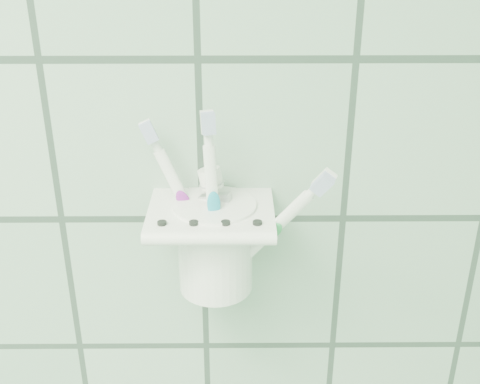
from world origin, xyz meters
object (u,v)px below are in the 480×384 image
object	(u,v)px
toothbrush_pink	(220,198)
holder_bracket	(211,215)
toothbrush_blue	(217,208)
cup	(215,243)
toothbrush_orange	(225,196)
toothpaste_tube	(233,220)

from	to	relation	value
toothbrush_pink	holder_bracket	bearing A→B (deg)	-139.57
holder_bracket	toothbrush_blue	size ratio (longest dim) A/B	0.67
cup	toothbrush_orange	bearing A→B (deg)	35.75
toothbrush_blue	toothbrush_pink	bearing A→B (deg)	71.61
toothpaste_tube	toothbrush_blue	bearing A→B (deg)	-113.86
cup	toothpaste_tube	bearing A→B (deg)	-2.12
cup	toothbrush_blue	bearing A→B (deg)	-80.32
toothbrush_blue	toothbrush_orange	distance (m)	0.03
holder_bracket	toothbrush_pink	world-z (taller)	toothbrush_pink
toothbrush_pink	toothbrush_blue	xyz separation A→B (m)	(-0.00, -0.03, 0.00)
toothbrush_orange	toothpaste_tube	distance (m)	0.03
toothbrush_pink	toothbrush_orange	xyz separation A→B (m)	(0.01, 0.00, 0.00)
holder_bracket	cup	world-z (taller)	same
cup	toothbrush_pink	world-z (taller)	toothbrush_pink
holder_bracket	toothpaste_tube	xyz separation A→B (m)	(0.02, 0.00, -0.01)
holder_bracket	toothpaste_tube	distance (m)	0.02
cup	toothbrush_pink	xyz separation A→B (m)	(0.01, 0.01, 0.05)
holder_bracket	toothpaste_tube	size ratio (longest dim) A/B	0.95
toothbrush_blue	toothpaste_tube	xyz separation A→B (m)	(0.02, 0.02, -0.02)
cup	toothbrush_pink	bearing A→B (deg)	53.71
toothbrush_pink	toothbrush_blue	size ratio (longest dim) A/B	0.98
holder_bracket	toothbrush_orange	world-z (taller)	toothbrush_orange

